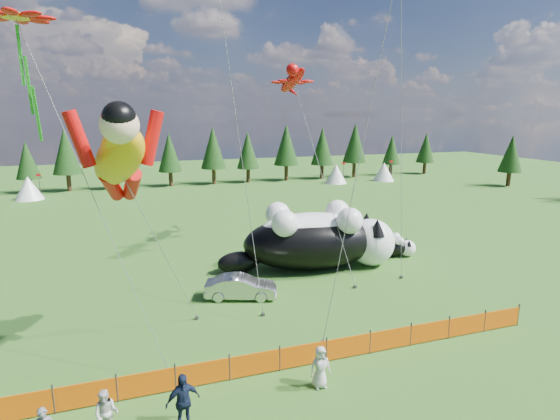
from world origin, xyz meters
name	(u,v)px	position (x,y,z in m)	size (l,w,h in m)	color
ground	(280,332)	(0.00, 0.00, 0.00)	(160.00, 160.00, 0.00)	#0C3309
safety_fence	(303,355)	(0.00, -3.00, 0.50)	(22.06, 0.06, 1.10)	#262626
tree_line	(179,157)	(0.00, 45.00, 4.00)	(90.00, 4.00, 8.00)	black
festival_tents	(264,177)	(11.00, 40.00, 1.40)	(50.00, 3.20, 2.80)	white
cat_large	(318,238)	(5.14, 7.47, 2.02)	(11.74, 5.39, 4.25)	black
cat_small	(388,246)	(10.85, 8.11, 0.76)	(4.28, 2.54, 1.59)	black
car	(241,287)	(-0.81, 4.30, 0.64)	(1.36, 3.90, 1.28)	silver
spectator_b	(106,414)	(-7.25, -4.68, 0.79)	(0.77, 0.45, 1.58)	beige
spectator_c	(183,402)	(-4.94, -5.09, 0.97)	(1.13, 0.58, 1.93)	#131C35
spectator_e	(320,367)	(0.09, -4.45, 0.80)	(0.79, 0.51, 1.61)	beige
superhero_kite	(119,158)	(-6.43, -0.33, 8.28)	(5.98, 6.21, 11.04)	orange
gecko_kite	(292,81)	(5.18, 12.72, 12.25)	(3.02, 12.05, 15.18)	red
flower_kite	(17,21)	(-9.50, 0.91, 13.10)	(6.01, 4.93, 14.25)	red
diamond_kite_c	(391,5)	(4.76, -0.44, 14.36)	(4.05, 1.67, 16.05)	#0D36CE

